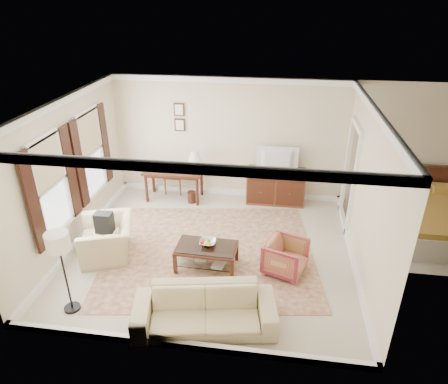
% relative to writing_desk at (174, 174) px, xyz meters
% --- Properties ---
extents(room_shell, '(5.51, 5.01, 2.91)m').
position_rel_writing_desk_xyz_m(room_shell, '(1.27, -2.05, 1.82)').
color(room_shell, beige).
rests_on(room_shell, ground).
extents(annex_bedroom, '(3.00, 2.70, 2.90)m').
position_rel_writing_desk_xyz_m(annex_bedroom, '(5.76, -0.90, -0.32)').
color(annex_bedroom, beige).
rests_on(annex_bedroom, ground).
extents(window_front, '(0.12, 1.56, 1.80)m').
position_rel_writing_desk_xyz_m(window_front, '(-1.43, -2.75, 0.89)').
color(window_front, '#CCB284').
rests_on(window_front, room_shell).
extents(window_rear, '(0.12, 1.56, 1.80)m').
position_rel_writing_desk_xyz_m(window_rear, '(-1.43, -1.15, 0.89)').
color(window_rear, '#CCB284').
rests_on(window_rear, room_shell).
extents(doorway, '(0.10, 1.12, 2.25)m').
position_rel_writing_desk_xyz_m(doorway, '(3.98, -0.55, 0.42)').
color(doorway, white).
rests_on(doorway, room_shell).
extents(rug, '(4.47, 3.98, 0.01)m').
position_rel_writing_desk_xyz_m(rug, '(1.23, -2.12, -0.65)').
color(rug, maroon).
rests_on(rug, room_shell).
extents(writing_desk, '(1.40, 0.70, 0.77)m').
position_rel_writing_desk_xyz_m(writing_desk, '(0.00, 0.00, 0.00)').
color(writing_desk, '#3B1B11').
rests_on(writing_desk, room_shell).
extents(desk_chair, '(0.49, 0.49, 1.05)m').
position_rel_writing_desk_xyz_m(desk_chair, '(-0.09, 0.35, -0.13)').
color(desk_chair, brown).
rests_on(desk_chair, room_shell).
extents(desk_lamp, '(0.32, 0.32, 0.50)m').
position_rel_writing_desk_xyz_m(desk_lamp, '(0.53, 0.00, 0.36)').
color(desk_lamp, silver).
rests_on(desk_lamp, writing_desk).
extents(framed_prints, '(0.25, 0.04, 0.68)m').
position_rel_writing_desk_xyz_m(framed_prints, '(0.10, 0.42, 1.28)').
color(framed_prints, '#3B1B11').
rests_on(framed_prints, room_shell).
extents(sideboard, '(1.36, 0.52, 0.84)m').
position_rel_writing_desk_xyz_m(sideboard, '(2.44, 0.16, -0.24)').
color(sideboard, brown).
rests_on(sideboard, room_shell).
extents(tv, '(0.92, 0.53, 0.12)m').
position_rel_writing_desk_xyz_m(tv, '(2.44, 0.14, 0.64)').
color(tv, black).
rests_on(tv, sideboard).
extents(coffee_table, '(1.12, 0.68, 0.47)m').
position_rel_writing_desk_xyz_m(coffee_table, '(1.27, -2.60, -0.30)').
color(coffee_table, '#3B1B11').
rests_on(coffee_table, room_shell).
extents(fruit_bowl, '(0.42, 0.42, 0.10)m').
position_rel_writing_desk_xyz_m(fruit_bowl, '(1.29, -2.54, -0.14)').
color(fruit_bowl, silver).
rests_on(fruit_bowl, coffee_table).
extents(book_a, '(0.28, 0.05, 0.38)m').
position_rel_writing_desk_xyz_m(book_a, '(1.07, -2.55, -0.47)').
color(book_a, brown).
rests_on(book_a, coffee_table).
extents(book_b, '(0.28, 0.09, 0.38)m').
position_rel_writing_desk_xyz_m(book_b, '(1.41, -2.69, -0.48)').
color(book_b, brown).
rests_on(book_b, coffee_table).
extents(striped_armchair, '(0.84, 0.87, 0.71)m').
position_rel_writing_desk_xyz_m(striped_armchair, '(2.70, -2.52, -0.30)').
color(striped_armchair, maroon).
rests_on(striped_armchair, room_shell).
extents(club_armchair, '(1.03, 1.27, 0.96)m').
position_rel_writing_desk_xyz_m(club_armchair, '(-0.69, -2.47, -0.18)').
color(club_armchair, '#CCBA8A').
rests_on(club_armchair, room_shell).
extents(backpack, '(0.32, 0.38, 0.40)m').
position_rel_writing_desk_xyz_m(backpack, '(-0.71, -2.44, 0.07)').
color(backpack, black).
rests_on(backpack, club_armchair).
extents(sofa, '(2.21, 0.99, 0.83)m').
position_rel_writing_desk_xyz_m(sofa, '(1.51, -4.04, -0.24)').
color(sofa, '#CCBA8A').
rests_on(sofa, room_shell).
extents(floor_lamp, '(0.36, 0.36, 1.44)m').
position_rel_writing_desk_xyz_m(floor_lamp, '(-0.68, -3.99, 0.54)').
color(floor_lamp, black).
rests_on(floor_lamp, room_shell).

